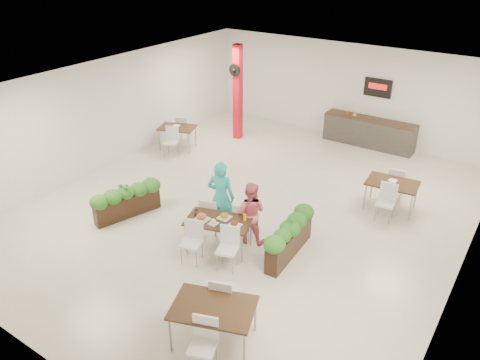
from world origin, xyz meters
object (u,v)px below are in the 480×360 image
diner_man (221,197)px  side_table_a (177,131)px  planter_left (127,198)px  red_column (238,92)px  planter_right (290,236)px  diner_woman (250,213)px  service_counter (369,132)px  main_table (218,224)px  side_table_c (213,312)px  side_table_b (392,186)px

diner_man → side_table_a: size_ratio=1.06×
planter_left → side_table_a: size_ratio=1.03×
red_column → planter_right: 7.03m
red_column → planter_left: 5.98m
diner_man → diner_woman: diner_man is taller
service_counter → diner_woman: (-0.22, -6.91, 0.25)m
diner_woman → planter_left: size_ratio=0.86×
diner_man → diner_woman: bearing=162.8°
main_table → planter_left: (-2.70, -0.13, -0.14)m
main_table → diner_woman: bearing=58.2°
side_table_a → side_table_c: (6.01, -6.03, 0.01)m
red_column → side_table_c: 9.37m
service_counter → diner_man: (-1.02, -6.91, 0.39)m
diner_man → side_table_b: (2.97, 3.21, -0.25)m
diner_man → diner_woman: size_ratio=1.20×
side_table_c → diner_man: bearing=104.2°
service_counter → side_table_a: bearing=-143.7°
diner_man → side_table_c: 3.47m
planter_right → side_table_a: planter_right is taller
diner_man → planter_right: diner_man is taller
planter_left → side_table_b: 6.62m
main_table → side_table_a: (-4.47, 3.82, -0.01)m
diner_woman → side_table_a: size_ratio=0.89×
red_column → side_table_c: red_column is taller
diner_man → planter_right: 1.84m
main_table → side_table_c: size_ratio=1.14×
side_table_b → side_table_c: bearing=-105.2°
diner_man → planter_right: size_ratio=0.96×
main_table → service_counter: bearing=85.2°
service_counter → planter_left: bearing=-113.4°
planter_left → side_table_c: 4.72m
diner_woman → diner_man: bearing=-17.2°
service_counter → planter_left: size_ratio=1.75×
main_table → side_table_b: 4.65m
service_counter → planter_right: service_counter is taller
planter_right → side_table_c: planter_right is taller
side_table_b → side_table_c: size_ratio=0.99×
diner_man → side_table_c: (1.93, -2.87, -0.25)m
red_column → diner_man: bearing=-59.5°
red_column → side_table_c: (4.91, -7.91, -1.00)m
planter_right → side_table_c: (0.13, -2.89, 0.15)m
diner_man → side_table_b: diner_man is taller
planter_left → side_table_a: (-1.77, 3.95, 0.13)m
red_column → main_table: 6.70m
service_counter → side_table_b: service_counter is taller
side_table_b → side_table_a: bearing=174.9°
diner_woman → planter_right: (1.00, 0.02, -0.25)m
side_table_b → diner_woman: bearing=-129.6°
main_table → side_table_c: same height
side_table_b → side_table_c: 6.17m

